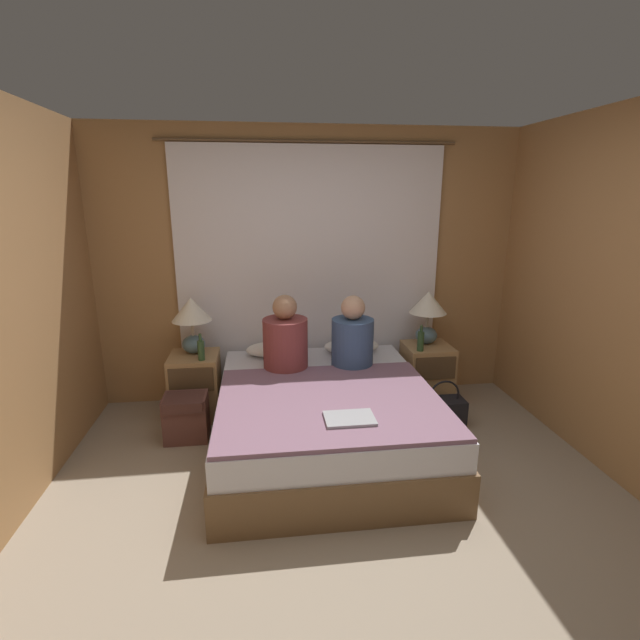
# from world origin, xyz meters

# --- Properties ---
(ground_plane) EXTENTS (16.00, 16.00, 0.00)m
(ground_plane) POSITION_xyz_m (0.00, 0.00, 0.00)
(ground_plane) COLOR gray
(wall_back) EXTENTS (3.97, 0.06, 2.50)m
(wall_back) POSITION_xyz_m (0.00, 2.08, 1.25)
(wall_back) COLOR #A37547
(wall_back) RESTS_ON ground_plane
(curtain_panel) EXTENTS (2.61, 0.03, 2.36)m
(curtain_panel) POSITION_xyz_m (0.00, 2.01, 1.18)
(curtain_panel) COLOR white
(curtain_panel) RESTS_ON ground_plane
(bed) EXTENTS (1.60, 1.90, 0.50)m
(bed) POSITION_xyz_m (0.00, 1.01, 0.25)
(bed) COLOR brown
(bed) RESTS_ON ground_plane
(nightstand_left) EXTENTS (0.41, 0.42, 0.57)m
(nightstand_left) POSITION_xyz_m (-1.05, 1.69, 0.29)
(nightstand_left) COLOR #A87F51
(nightstand_left) RESTS_ON ground_plane
(nightstand_right) EXTENTS (0.41, 0.42, 0.57)m
(nightstand_right) POSITION_xyz_m (1.05, 1.69, 0.29)
(nightstand_right) COLOR #A87F51
(nightstand_right) RESTS_ON ground_plane
(lamp_left) EXTENTS (0.34, 0.34, 0.49)m
(lamp_left) POSITION_xyz_m (-1.05, 1.75, 0.89)
(lamp_left) COLOR slate
(lamp_left) RESTS_ON nightstand_left
(lamp_right) EXTENTS (0.34, 0.34, 0.49)m
(lamp_right) POSITION_xyz_m (1.05, 1.75, 0.89)
(lamp_right) COLOR slate
(lamp_right) RESTS_ON nightstand_right
(pillow_left) EXTENTS (0.50, 0.29, 0.12)m
(pillow_left) POSITION_xyz_m (-0.35, 1.78, 0.56)
(pillow_left) COLOR white
(pillow_left) RESTS_ON bed
(pillow_right) EXTENTS (0.50, 0.29, 0.12)m
(pillow_right) POSITION_xyz_m (0.35, 1.78, 0.56)
(pillow_right) COLOR white
(pillow_right) RESTS_ON bed
(blanket_on_bed) EXTENTS (1.54, 1.29, 0.03)m
(blanket_on_bed) POSITION_xyz_m (0.00, 0.73, 0.52)
(blanket_on_bed) COLOR slate
(blanket_on_bed) RESTS_ON bed
(person_left_in_bed) EXTENTS (0.37, 0.37, 0.63)m
(person_left_in_bed) POSITION_xyz_m (-0.27, 1.42, 0.76)
(person_left_in_bed) COLOR brown
(person_left_in_bed) RESTS_ON bed
(person_right_in_bed) EXTENTS (0.35, 0.35, 0.61)m
(person_right_in_bed) POSITION_xyz_m (0.29, 1.42, 0.75)
(person_right_in_bed) COLOR #38517A
(person_right_in_bed) RESTS_ON bed
(beer_bottle_on_left_stand) EXTENTS (0.06, 0.06, 0.23)m
(beer_bottle_on_left_stand) POSITION_xyz_m (-0.97, 1.56, 0.66)
(beer_bottle_on_left_stand) COLOR #2D4C28
(beer_bottle_on_left_stand) RESTS_ON nightstand_left
(beer_bottle_on_right_stand) EXTENTS (0.06, 0.06, 0.23)m
(beer_bottle_on_right_stand) POSITION_xyz_m (0.93, 1.56, 0.66)
(beer_bottle_on_right_stand) COLOR #2D4C28
(beer_bottle_on_right_stand) RESTS_ON nightstand_right
(laptop_on_bed) EXTENTS (0.32, 0.22, 0.02)m
(laptop_on_bed) POSITION_xyz_m (0.08, 0.42, 0.54)
(laptop_on_bed) COLOR #9EA0A5
(laptop_on_bed) RESTS_ON blanket_on_bed
(backpack_on_floor) EXTENTS (0.34, 0.28, 0.37)m
(backpack_on_floor) POSITION_xyz_m (-1.08, 1.27, 0.21)
(backpack_on_floor) COLOR brown
(backpack_on_floor) RESTS_ON ground_plane
(handbag_on_floor) EXTENTS (0.35, 0.20, 0.41)m
(handbag_on_floor) POSITION_xyz_m (1.05, 1.23, 0.13)
(handbag_on_floor) COLOR black
(handbag_on_floor) RESTS_ON ground_plane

